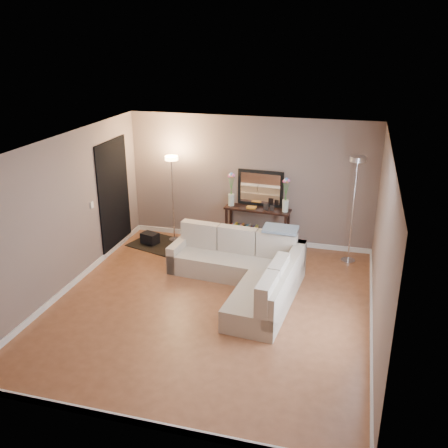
% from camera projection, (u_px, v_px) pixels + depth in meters
% --- Properties ---
extents(floor, '(5.00, 5.50, 0.01)m').
position_uv_depth(floor, '(211.00, 305.00, 8.02)').
color(floor, '#965836').
rests_on(floor, ground).
extents(ceiling, '(5.00, 5.50, 0.01)m').
position_uv_depth(ceiling, '(209.00, 145.00, 7.09)').
color(ceiling, white).
rests_on(ceiling, ground).
extents(wall_back, '(5.00, 0.02, 2.60)m').
position_uv_depth(wall_back, '(250.00, 181.00, 10.04)').
color(wall_back, '#7C685F').
rests_on(wall_back, ground).
extents(wall_front, '(5.00, 0.02, 2.60)m').
position_uv_depth(wall_front, '(132.00, 327.00, 5.07)').
color(wall_front, '#7C685F').
rests_on(wall_front, ground).
extents(wall_left, '(0.02, 5.50, 2.60)m').
position_uv_depth(wall_left, '(64.00, 215.00, 8.17)').
color(wall_left, '#7C685F').
rests_on(wall_left, ground).
extents(wall_right, '(0.02, 5.50, 2.60)m').
position_uv_depth(wall_right, '(383.00, 248.00, 6.94)').
color(wall_right, '#7C685F').
rests_on(wall_right, ground).
extents(baseboard_back, '(5.00, 0.03, 0.10)m').
position_uv_depth(baseboard_back, '(248.00, 239.00, 10.47)').
color(baseboard_back, white).
rests_on(baseboard_back, ground).
extents(baseboard_front, '(5.00, 0.03, 0.10)m').
position_uv_depth(baseboard_front, '(140.00, 422.00, 5.54)').
color(baseboard_front, white).
rests_on(baseboard_front, ground).
extents(baseboard_left, '(0.03, 5.50, 0.10)m').
position_uv_depth(baseboard_left, '(73.00, 283.00, 8.62)').
color(baseboard_left, white).
rests_on(baseboard_left, ground).
extents(baseboard_right, '(0.03, 5.50, 0.10)m').
position_uv_depth(baseboard_right, '(371.00, 325.00, 7.39)').
color(baseboard_right, white).
rests_on(baseboard_right, ground).
extents(doorway, '(0.02, 1.20, 2.20)m').
position_uv_depth(doorway, '(114.00, 196.00, 9.77)').
color(doorway, black).
rests_on(doorway, ground).
extents(switch_plate, '(0.02, 0.08, 0.12)m').
position_uv_depth(switch_plate, '(92.00, 205.00, 8.97)').
color(switch_plate, white).
rests_on(switch_plate, ground).
extents(sectional_sofa, '(2.43, 2.46, 0.84)m').
position_uv_depth(sectional_sofa, '(246.00, 270.00, 8.50)').
color(sectional_sofa, '#C1B29C').
rests_on(sectional_sofa, floor).
extents(throw_blanket, '(0.61, 0.37, 0.08)m').
position_uv_depth(throw_blanket, '(280.00, 229.00, 8.65)').
color(throw_blanket, slate).
rests_on(throw_blanket, sectional_sofa).
extents(console_table, '(1.34, 0.45, 0.81)m').
position_uv_depth(console_table, '(253.00, 224.00, 10.11)').
color(console_table, black).
rests_on(console_table, floor).
extents(leaning_mirror, '(0.93, 0.11, 0.73)m').
position_uv_depth(leaning_mirror, '(260.00, 188.00, 9.97)').
color(leaning_mirror, black).
rests_on(leaning_mirror, console_table).
extents(table_decor, '(0.56, 0.13, 0.13)m').
position_uv_depth(table_decor, '(257.00, 208.00, 9.92)').
color(table_decor, orange).
rests_on(table_decor, console_table).
extents(flower_vase_left, '(0.15, 0.13, 0.70)m').
position_uv_depth(flower_vase_left, '(231.00, 192.00, 10.03)').
color(flower_vase_left, silver).
rests_on(flower_vase_left, console_table).
extents(flower_vase_right, '(0.15, 0.13, 0.70)m').
position_uv_depth(flower_vase_right, '(286.00, 197.00, 9.68)').
color(flower_vase_right, silver).
rests_on(flower_vase_right, console_table).
extents(floor_lamp_lit, '(0.32, 0.32, 1.81)m').
position_uv_depth(floor_lamp_lit, '(172.00, 182.00, 10.06)').
color(floor_lamp_lit, silver).
rests_on(floor_lamp_lit, floor).
extents(floor_lamp_unlit, '(0.34, 0.34, 2.05)m').
position_uv_depth(floor_lamp_unlit, '(355.00, 189.00, 9.03)').
color(floor_lamp_unlit, silver).
rests_on(floor_lamp_unlit, floor).
extents(charcoal_rug, '(1.38, 1.19, 0.02)m').
position_uv_depth(charcoal_rug, '(161.00, 244.00, 10.30)').
color(charcoal_rug, black).
rests_on(charcoal_rug, floor).
extents(black_bag, '(0.39, 0.32, 0.22)m').
position_uv_depth(black_bag, '(150.00, 238.00, 10.27)').
color(black_bag, black).
rests_on(black_bag, charcoal_rug).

